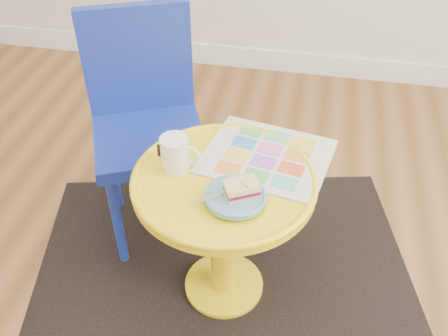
% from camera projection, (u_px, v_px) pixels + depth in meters
% --- Properties ---
extents(room_walls, '(4.00, 4.00, 4.00)m').
position_uv_depth(room_walls, '(32.00, 144.00, 2.23)').
color(room_walls, silver).
rests_on(room_walls, ground).
extents(rug, '(1.52, 1.37, 0.01)m').
position_uv_depth(rug, '(224.00, 286.00, 1.71)').
color(rug, black).
rests_on(rug, ground).
extents(side_table, '(0.52, 0.52, 0.49)m').
position_uv_depth(side_table, '(224.00, 214.00, 1.48)').
color(side_table, yellow).
rests_on(side_table, ground).
extents(chair, '(0.48, 0.48, 0.82)m').
position_uv_depth(chair, '(146.00, 115.00, 1.68)').
color(chair, navy).
rests_on(chair, ground).
extents(newspaper, '(0.41, 0.37, 0.01)m').
position_uv_depth(newspaper, '(267.00, 156.00, 1.47)').
color(newspaper, silver).
rests_on(newspaper, side_table).
extents(mug, '(0.12, 0.08, 0.11)m').
position_uv_depth(mug, '(176.00, 153.00, 1.39)').
color(mug, white).
rests_on(mug, side_table).
extents(plate, '(0.16, 0.16, 0.02)m').
position_uv_depth(plate, '(235.00, 197.00, 1.31)').
color(plate, '#5C9BC3').
rests_on(plate, newspaper).
extents(cake_slice, '(0.11, 0.09, 0.04)m').
position_uv_depth(cake_slice, '(242.00, 189.00, 1.30)').
color(cake_slice, '#D3BC8C').
rests_on(cake_slice, plate).
extents(fork, '(0.12, 0.10, 0.00)m').
position_uv_depth(fork, '(225.00, 193.00, 1.31)').
color(fork, silver).
rests_on(fork, plate).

